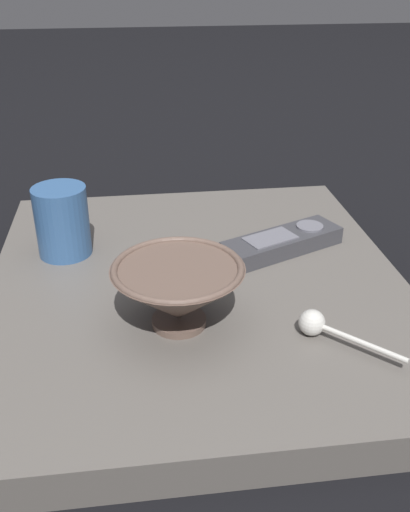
{
  "coord_description": "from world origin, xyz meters",
  "views": [
    {
      "loc": [
        -0.64,
        0.07,
        0.43
      ],
      "look_at": [
        0.02,
        -0.01,
        0.06
      ],
      "focal_mm": 40.37,
      "sensor_mm": 36.0,
      "label": 1
    }
  ],
  "objects_px": {
    "coffee_mug": "(62,221)",
    "teaspoon": "(318,325)",
    "tv_remote_near": "(283,242)",
    "cereal_bowl": "(178,292)"
  },
  "relations": [
    {
      "from": "coffee_mug",
      "to": "teaspoon",
      "type": "distance_m",
      "value": 0.38
    },
    {
      "from": "cereal_bowl",
      "to": "tv_remote_near",
      "type": "relative_size",
      "value": 0.81
    },
    {
      "from": "cereal_bowl",
      "to": "tv_remote_near",
      "type": "height_order",
      "value": "cereal_bowl"
    },
    {
      "from": "coffee_mug",
      "to": "tv_remote_near",
      "type": "distance_m",
      "value": 0.31
    },
    {
      "from": "teaspoon",
      "to": "tv_remote_near",
      "type": "distance_m",
      "value": 0.2
    },
    {
      "from": "teaspoon",
      "to": "tv_remote_near",
      "type": "relative_size",
      "value": 0.52
    },
    {
      "from": "coffee_mug",
      "to": "tv_remote_near",
      "type": "height_order",
      "value": "coffee_mug"
    },
    {
      "from": "coffee_mug",
      "to": "teaspoon",
      "type": "relative_size",
      "value": 1.03
    },
    {
      "from": "cereal_bowl",
      "to": "tv_remote_near",
      "type": "bearing_deg",
      "value": -45.13
    },
    {
      "from": "tv_remote_near",
      "to": "teaspoon",
      "type": "bearing_deg",
      "value": 176.48
    }
  ]
}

